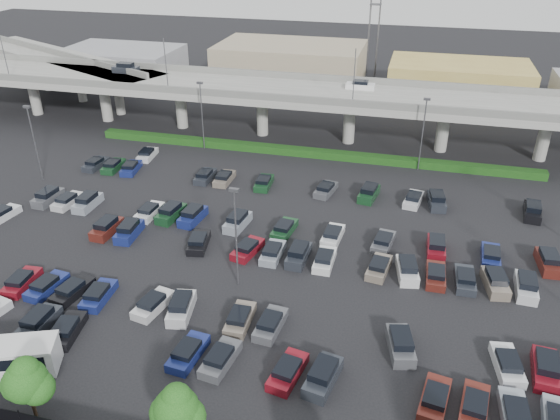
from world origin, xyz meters
name	(u,v)px	position (x,y,z in m)	size (l,w,h in m)	color
ground	(261,242)	(0.00, 0.00, 0.00)	(280.00, 280.00, 0.00)	black
overpass	(317,97)	(-0.25, 32.01, 6.97)	(150.00, 13.00, 15.80)	gray
on_ramp	(62,61)	(-52.10, 43.05, 6.86)	(50.93, 30.13, 8.80)	gray
hedge	(308,152)	(0.00, 25.00, 0.55)	(66.00, 1.60, 1.10)	#103810
tree_row	(157,406)	(0.70, -26.53, 3.52)	(65.07, 3.66, 5.94)	#332316
shuttle_bus	(4,357)	(-13.88, -23.37, 1.39)	(8.38, 5.44, 2.55)	silver
parked_cars	(249,258)	(0.02, -4.37, 0.62)	(62.88, 41.62, 1.67)	#272B33
light_poles	(229,179)	(-4.13, 2.00, 6.24)	(66.90, 48.38, 10.30)	#4F4F55
distant_buildings	(408,75)	(12.38, 61.81, 3.74)	(138.00, 24.00, 9.00)	gray
comm_tower	(376,1)	(4.00, 74.00, 15.61)	(2.40, 2.40, 30.00)	#4F4F55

